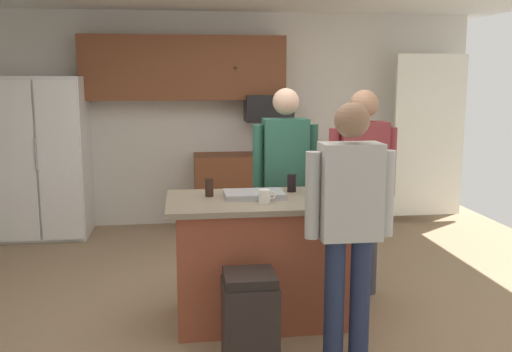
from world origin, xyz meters
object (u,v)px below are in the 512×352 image
Objects in this scene: kitchen_island at (261,259)px; serving_tray at (254,194)px; microwave_over_range at (268,108)px; person_elder_center at (349,215)px; person_guest_by_door at (362,178)px; mug_blue_stoneware at (265,196)px; glass_short_whisky at (292,183)px; glass_stout_tall at (311,186)px; refrigerator at (45,158)px; tumbler_amber at (209,187)px; trash_bin at (250,320)px; person_guest_right at (285,173)px.

serving_tray reaches higher than kitchen_island.
serving_tray is (-0.52, -2.70, -0.50)m from microwave_over_range.
person_guest_by_door is at bearing -55.63° from person_elder_center.
microwave_over_range is 2.98m from mug_blue_stoneware.
glass_stout_tall is at bearing -47.43° from glass_short_whisky.
mug_blue_stoneware is (-0.27, -0.37, -0.02)m from glass_short_whisky.
mug_blue_stoneware is 0.29× the size of serving_tray.
person_guest_by_door reaches higher than glass_short_whisky.
mug_blue_stoneware is at bearing 6.46° from person_elder_center.
mug_blue_stoneware is at bearing -52.58° from refrigerator.
microwave_over_range reaches higher than glass_short_whisky.
kitchen_island is 0.84× the size of person_elder_center.
glass_stout_tall is at bearing 13.02° from kitchen_island.
microwave_over_range is 2.96m from kitchen_island.
trash_bin is (0.20, -0.82, -0.70)m from tumbler_amber.
serving_tray is (-0.05, 0.05, 0.48)m from kitchen_island.
kitchen_island is 0.81× the size of person_guest_right.
mug_blue_stoneware reaches higher than kitchen_island.
person_guest_by_door is at bearing 31.48° from glass_stout_tall.
glass_stout_tall is (2.51, -2.54, 0.08)m from refrigerator.
tumbler_amber is (1.75, -2.51, 0.09)m from refrigerator.
tumbler_amber is 0.31× the size of serving_tray.
microwave_over_range is 4.07× the size of tumbler_amber.
serving_tray is (-0.51, 0.74, -0.00)m from person_elder_center.
microwave_over_range is 4.35× the size of glass_stout_tall.
refrigerator is at bearing 128.89° from kitchen_island.
person_elder_center is at bearing 44.28° from person_guest_by_door.
refrigerator is at bearing 124.86° from tumbler_amber.
mug_blue_stoneware is at bearing 7.52° from person_guest_by_door.
person_elder_center is 0.96× the size of person_guest_right.
person_elder_center is 0.90m from serving_tray.
microwave_over_range reaches higher than serving_tray.
tumbler_amber is (-1.27, -0.27, 0.01)m from person_guest_by_door.
person_elder_center is 13.24× the size of mug_blue_stoneware.
refrigerator reaches higher than serving_tray.
mug_blue_stoneware is 0.89m from trash_bin.
kitchen_island is 0.49m from serving_tray.
kitchen_island is 3.16× the size of serving_tray.
glass_stout_tall is at bearing -2.47° from tumbler_amber.
person_guest_by_door is (0.42, -2.35, -0.46)m from microwave_over_range.
serving_tray is 0.72× the size of trash_bin.
serving_tray is at bearing -175.12° from glass_stout_tall.
person_guest_right is (2.44, -1.90, 0.09)m from refrigerator.
serving_tray is (-0.36, -0.68, -0.04)m from person_guest_right.
glass_stout_tall is at bearing -91.86° from microwave_over_range.
microwave_over_range is 3.69m from trash_bin.
person_guest_right is 13.73× the size of mug_blue_stoneware.
person_elder_center is at bearing 0.77° from trash_bin.
serving_tray is (-0.44, -0.04, -0.04)m from glass_stout_tall.
microwave_over_range is at bearing 80.19° from kitchen_island.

